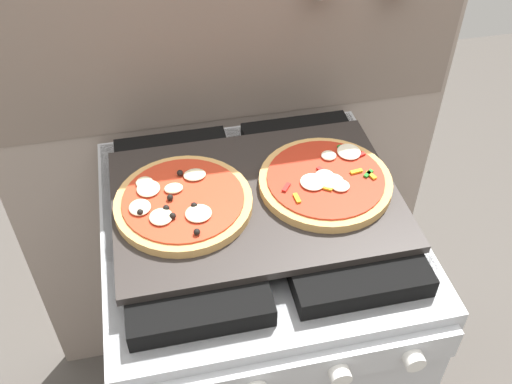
{
  "coord_description": "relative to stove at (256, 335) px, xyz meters",
  "views": [
    {
      "loc": [
        -0.17,
        -0.79,
        1.68
      ],
      "look_at": [
        0.0,
        0.0,
        0.93
      ],
      "focal_mm": 41.09,
      "sensor_mm": 36.0,
      "label": 1
    }
  ],
  "objects": [
    {
      "name": "pizza_left",
      "position": [
        -0.14,
        0.0,
        0.48
      ],
      "size": [
        0.26,
        0.26,
        0.03
      ],
      "color": "tan",
      "rests_on": "baking_tray"
    },
    {
      "name": "baking_tray",
      "position": [
        0.0,
        0.0,
        0.46
      ],
      "size": [
        0.54,
        0.38,
        0.02
      ],
      "primitive_type": "cube",
      "color": "#2D2826",
      "rests_on": "stove"
    },
    {
      "name": "kitchen_backsplash",
      "position": [
        0.0,
        0.34,
        0.34
      ],
      "size": [
        1.1,
        0.09,
        1.55
      ],
      "color": "gray",
      "rests_on": "ground_plane"
    },
    {
      "name": "pizza_right",
      "position": [
        0.14,
        0.0,
        0.48
      ],
      "size": [
        0.26,
        0.26,
        0.03
      ],
      "color": "tan",
      "rests_on": "baking_tray"
    },
    {
      "name": "stove",
      "position": [
        0.0,
        0.0,
        0.0
      ],
      "size": [
        0.6,
        0.64,
        0.9
      ],
      "color": "#B7BABF",
      "rests_on": "ground_plane"
    }
  ]
}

